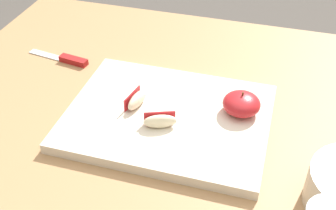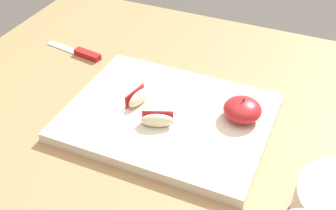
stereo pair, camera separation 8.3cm
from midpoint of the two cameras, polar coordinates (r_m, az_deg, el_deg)
The scene contains 6 objects.
dining_table at distance 0.94m, azimuth 6.85°, elevation -7.10°, with size 1.18×0.85×0.74m.
cutting_board at distance 0.85m, azimuth 2.80°, elevation -1.74°, with size 0.39×0.30×0.02m.
apple_half_skin_up at distance 0.83m, azimuth 12.57°, elevation -0.70°, with size 0.07×0.07×0.05m.
apple_wedge_front at distance 0.86m, azimuth -1.12°, elevation 0.90°, with size 0.03×0.06×0.03m.
apple_wedge_middle at distance 0.80m, azimuth 1.55°, elevation -2.13°, with size 0.06×0.04×0.03m.
paring_knife at distance 1.06m, azimuth -8.92°, elevation 6.66°, with size 0.16×0.04×0.01m.
Camera 2 is at (0.20, -0.63, 1.30)m, focal length 46.37 mm.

